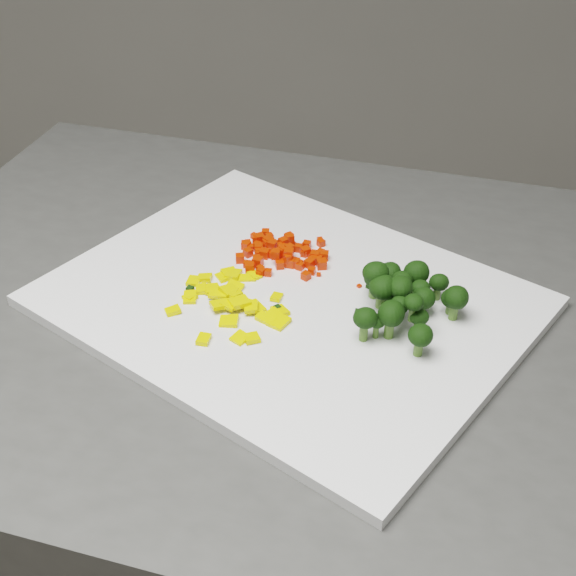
# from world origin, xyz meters

# --- Properties ---
(cutting_board) EXTENTS (0.54, 0.51, 0.01)m
(cutting_board) POSITION_xyz_m (0.35, 0.22, 0.91)
(cutting_board) COLOR white
(cutting_board) RESTS_ON counter_block
(carrot_pile) EXTENTS (0.09, 0.09, 0.03)m
(carrot_pile) POSITION_xyz_m (0.34, 0.29, 0.92)
(carrot_pile) COLOR red
(carrot_pile) RESTS_ON cutting_board
(pepper_pile) EXTENTS (0.11, 0.11, 0.02)m
(pepper_pile) POSITION_xyz_m (0.30, 0.20, 0.92)
(pepper_pile) COLOR yellow
(pepper_pile) RESTS_ON cutting_board
(broccoli_pile) EXTENTS (0.11, 0.11, 0.05)m
(broccoli_pile) POSITION_xyz_m (0.45, 0.19, 0.94)
(broccoli_pile) COLOR black
(broccoli_pile) RESTS_ON cutting_board
(carrot_cube_0) EXTENTS (0.01, 0.01, 0.01)m
(carrot_cube_0) POSITION_xyz_m (0.37, 0.28, 0.92)
(carrot_cube_0) COLOR red
(carrot_cube_0) RESTS_ON carrot_pile
(carrot_cube_1) EXTENTS (0.01, 0.01, 0.01)m
(carrot_cube_1) POSITION_xyz_m (0.34, 0.31, 0.92)
(carrot_cube_1) COLOR red
(carrot_cube_1) RESTS_ON carrot_pile
(carrot_cube_2) EXTENTS (0.01, 0.01, 0.01)m
(carrot_cube_2) POSITION_xyz_m (0.34, 0.27, 0.92)
(carrot_cube_2) COLOR red
(carrot_cube_2) RESTS_ON carrot_pile
(carrot_cube_3) EXTENTS (0.01, 0.01, 0.01)m
(carrot_cube_3) POSITION_xyz_m (0.35, 0.27, 0.92)
(carrot_cube_3) COLOR red
(carrot_cube_3) RESTS_ON carrot_pile
(carrot_cube_4) EXTENTS (0.01, 0.01, 0.01)m
(carrot_cube_4) POSITION_xyz_m (0.32, 0.26, 0.91)
(carrot_cube_4) COLOR red
(carrot_cube_4) RESTS_ON carrot_pile
(carrot_cube_5) EXTENTS (0.01, 0.01, 0.01)m
(carrot_cube_5) POSITION_xyz_m (0.35, 0.28, 0.92)
(carrot_cube_5) COLOR red
(carrot_cube_5) RESTS_ON carrot_pile
(carrot_cube_6) EXTENTS (0.01, 0.01, 0.01)m
(carrot_cube_6) POSITION_xyz_m (0.30, 0.29, 0.91)
(carrot_cube_6) COLOR red
(carrot_cube_6) RESTS_ON carrot_pile
(carrot_cube_7) EXTENTS (0.01, 0.01, 0.01)m
(carrot_cube_7) POSITION_xyz_m (0.31, 0.27, 0.92)
(carrot_cube_7) COLOR red
(carrot_cube_7) RESTS_ON carrot_pile
(carrot_cube_8) EXTENTS (0.01, 0.01, 0.01)m
(carrot_cube_8) POSITION_xyz_m (0.37, 0.28, 0.91)
(carrot_cube_8) COLOR red
(carrot_cube_8) RESTS_ON carrot_pile
(carrot_cube_9) EXTENTS (0.01, 0.01, 0.01)m
(carrot_cube_9) POSITION_xyz_m (0.30, 0.26, 0.91)
(carrot_cube_9) COLOR red
(carrot_cube_9) RESTS_ON carrot_pile
(carrot_cube_10) EXTENTS (0.01, 0.01, 0.01)m
(carrot_cube_10) POSITION_xyz_m (0.30, 0.27, 0.92)
(carrot_cube_10) COLOR red
(carrot_cube_10) RESTS_ON carrot_pile
(carrot_cube_11) EXTENTS (0.01, 0.01, 0.01)m
(carrot_cube_11) POSITION_xyz_m (0.35, 0.27, 0.91)
(carrot_cube_11) COLOR red
(carrot_cube_11) RESTS_ON carrot_pile
(carrot_cube_12) EXTENTS (0.01, 0.01, 0.01)m
(carrot_cube_12) POSITION_xyz_m (0.30, 0.32, 0.91)
(carrot_cube_12) COLOR red
(carrot_cube_12) RESTS_ON carrot_pile
(carrot_cube_13) EXTENTS (0.01, 0.01, 0.01)m
(carrot_cube_13) POSITION_xyz_m (0.37, 0.28, 0.91)
(carrot_cube_13) COLOR red
(carrot_cube_13) RESTS_ON carrot_pile
(carrot_cube_14) EXTENTS (0.01, 0.01, 0.01)m
(carrot_cube_14) POSITION_xyz_m (0.38, 0.29, 0.91)
(carrot_cube_14) COLOR red
(carrot_cube_14) RESTS_ON carrot_pile
(carrot_cube_15) EXTENTS (0.01, 0.01, 0.01)m
(carrot_cube_15) POSITION_xyz_m (0.30, 0.30, 0.92)
(carrot_cube_15) COLOR red
(carrot_cube_15) RESTS_ON carrot_pile
(carrot_cube_16) EXTENTS (0.01, 0.01, 0.01)m
(carrot_cube_16) POSITION_xyz_m (0.36, 0.29, 0.91)
(carrot_cube_16) COLOR red
(carrot_cube_16) RESTS_ON carrot_pile
(carrot_cube_17) EXTENTS (0.01, 0.01, 0.01)m
(carrot_cube_17) POSITION_xyz_m (0.37, 0.31, 0.91)
(carrot_cube_17) COLOR red
(carrot_cube_17) RESTS_ON carrot_pile
(carrot_cube_18) EXTENTS (0.01, 0.01, 0.01)m
(carrot_cube_18) POSITION_xyz_m (0.32, 0.30, 0.91)
(carrot_cube_18) COLOR red
(carrot_cube_18) RESTS_ON carrot_pile
(carrot_cube_19) EXTENTS (0.01, 0.01, 0.01)m
(carrot_cube_19) POSITION_xyz_m (0.36, 0.25, 0.92)
(carrot_cube_19) COLOR red
(carrot_cube_19) RESTS_ON carrot_pile
(carrot_cube_20) EXTENTS (0.01, 0.01, 0.01)m
(carrot_cube_20) POSITION_xyz_m (0.31, 0.26, 0.91)
(carrot_cube_20) COLOR red
(carrot_cube_20) RESTS_ON carrot_pile
(carrot_cube_21) EXTENTS (0.01, 0.01, 0.01)m
(carrot_cube_21) POSITION_xyz_m (0.30, 0.28, 0.92)
(carrot_cube_21) COLOR red
(carrot_cube_21) RESTS_ON carrot_pile
(carrot_cube_22) EXTENTS (0.01, 0.01, 0.01)m
(carrot_cube_22) POSITION_xyz_m (0.35, 0.27, 0.92)
(carrot_cube_22) COLOR red
(carrot_cube_22) RESTS_ON carrot_pile
(carrot_cube_23) EXTENTS (0.01, 0.01, 0.01)m
(carrot_cube_23) POSITION_xyz_m (0.37, 0.29, 0.91)
(carrot_cube_23) COLOR red
(carrot_cube_23) RESTS_ON carrot_pile
(carrot_cube_24) EXTENTS (0.01, 0.01, 0.01)m
(carrot_cube_24) POSITION_xyz_m (0.34, 0.29, 0.92)
(carrot_cube_24) COLOR red
(carrot_cube_24) RESTS_ON carrot_pile
(carrot_cube_25) EXTENTS (0.01, 0.01, 0.01)m
(carrot_cube_25) POSITION_xyz_m (0.38, 0.27, 0.92)
(carrot_cube_25) COLOR red
(carrot_cube_25) RESTS_ON carrot_pile
(carrot_cube_26) EXTENTS (0.01, 0.01, 0.01)m
(carrot_cube_26) POSITION_xyz_m (0.32, 0.31, 0.92)
(carrot_cube_26) COLOR red
(carrot_cube_26) RESTS_ON carrot_pile
(carrot_cube_27) EXTENTS (0.01, 0.01, 0.01)m
(carrot_cube_27) POSITION_xyz_m (0.33, 0.28, 0.92)
(carrot_cube_27) COLOR red
(carrot_cube_27) RESTS_ON carrot_pile
(carrot_cube_28) EXTENTS (0.01, 0.01, 0.01)m
(carrot_cube_28) POSITION_xyz_m (0.32, 0.25, 0.91)
(carrot_cube_28) COLOR red
(carrot_cube_28) RESTS_ON carrot_pile
(carrot_cube_29) EXTENTS (0.01, 0.01, 0.01)m
(carrot_cube_29) POSITION_xyz_m (0.31, 0.29, 0.92)
(carrot_cube_29) COLOR red
(carrot_cube_29) RESTS_ON carrot_pile
(carrot_cube_30) EXTENTS (0.01, 0.01, 0.01)m
(carrot_cube_30) POSITION_xyz_m (0.36, 0.29, 0.92)
(carrot_cube_30) COLOR red
(carrot_cube_30) RESTS_ON carrot_pile
(carrot_cube_31) EXTENTS (0.01, 0.01, 0.01)m
(carrot_cube_31) POSITION_xyz_m (0.37, 0.28, 0.92)
(carrot_cube_31) COLOR red
(carrot_cube_31) RESTS_ON carrot_pile
(carrot_cube_32) EXTENTS (0.01, 0.01, 0.01)m
(carrot_cube_32) POSITION_xyz_m (0.33, 0.28, 0.91)
(carrot_cube_32) COLOR red
(carrot_cube_32) RESTS_ON carrot_pile
(carrot_cube_33) EXTENTS (0.01, 0.01, 0.01)m
(carrot_cube_33) POSITION_xyz_m (0.31, 0.30, 0.91)
(carrot_cube_33) COLOR red
(carrot_cube_33) RESTS_ON carrot_pile
(carrot_cube_34) EXTENTS (0.01, 0.01, 0.01)m
(carrot_cube_34) POSITION_xyz_m (0.34, 0.28, 0.92)
(carrot_cube_34) COLOR red
(carrot_cube_34) RESTS_ON carrot_pile
(carrot_cube_35) EXTENTS (0.01, 0.01, 0.01)m
(carrot_cube_35) POSITION_xyz_m (0.34, 0.26, 0.92)
(carrot_cube_35) COLOR red
(carrot_cube_35) RESTS_ON carrot_pile
(carrot_cube_36) EXTENTS (0.01, 0.01, 0.01)m
(carrot_cube_36) POSITION_xyz_m (0.31, 0.26, 0.91)
(carrot_cube_36) COLOR red
(carrot_cube_36) RESTS_ON carrot_pile
(carrot_cube_37) EXTENTS (0.01, 0.01, 0.01)m
(carrot_cube_37) POSITION_xyz_m (0.34, 0.30, 0.92)
(carrot_cube_37) COLOR red
(carrot_cube_37) RESTS_ON carrot_pile
(carrot_cube_38) EXTENTS (0.01, 0.01, 0.01)m
(carrot_cube_38) POSITION_xyz_m (0.37, 0.27, 0.92)
(carrot_cube_38) COLOR red
(carrot_cube_38) RESTS_ON carrot_pile
(carrot_cube_39) EXTENTS (0.01, 0.01, 0.01)m
(carrot_cube_39) POSITION_xyz_m (0.35, 0.30, 0.91)
(carrot_cube_39) COLOR red
(carrot_cube_39) RESTS_ON carrot_pile
(carrot_cube_40) EXTENTS (0.01, 0.01, 0.01)m
(carrot_cube_40) POSITION_xyz_m (0.38, 0.28, 0.92)
(carrot_cube_40) COLOR red
(carrot_cube_40) RESTS_ON carrot_pile
(carrot_cube_41) EXTENTS (0.01, 0.01, 0.01)m
(carrot_cube_41) POSITION_xyz_m (0.35, 0.27, 0.92)
(carrot_cube_41) COLOR red
(carrot_cube_41) RESTS_ON carrot_pile
(carrot_cube_42) EXTENTS (0.01, 0.01, 0.01)m
(carrot_cube_42) POSITION_xyz_m (0.31, 0.29, 0.91)
(carrot_cube_42) COLOR red
(carrot_cube_42) RESTS_ON carrot_pile
(carrot_cube_43) EXTENTS (0.01, 0.01, 0.01)m
(carrot_cube_43) POSITION_xyz_m (0.31, 0.31, 0.92)
(carrot_cube_43) COLOR red
(carrot_cube_43) RESTS_ON carrot_pile
(carrot_cube_44) EXTENTS (0.01, 0.01, 0.01)m
(carrot_cube_44) POSITION_xyz_m (0.34, 0.28, 0.92)
(carrot_cube_44) COLOR red
(carrot_cube_44) RESTS_ON carrot_pile
(carrot_cube_45) EXTENTS (0.01, 0.01, 0.01)m
(carrot_cube_45) POSITION_xyz_m (0.36, 0.27, 0.91)
(carrot_cube_45) COLOR red
(carrot_cube_45) RESTS_ON carrot_pile
(carrot_cube_46) EXTENTS (0.01, 0.01, 0.01)m
(carrot_cube_46) POSITION_xyz_m (0.32, 0.28, 0.92)
(carrot_cube_46) COLOR red
(carrot_cube_46) RESTS_ON carrot_pile
(carrot_cube_47) EXTENTS (0.01, 0.01, 0.01)m
(carrot_cube_47) POSITION_xyz_m (0.31, 0.26, 0.92)
(carrot_cube_47) COLOR red
(carrot_cube_47) RESTS_ON carrot_pile
(carrot_cube_48) EXTENTS (0.01, 0.01, 0.01)m
(carrot_cube_48) POSITION_xyz_m (0.36, 0.26, 0.91)
(carrot_cube_48) COLOR red
(carrot_cube_48) RESTS_ON carrot_pile
(carrot_cube_49) EXTENTS (0.01, 0.01, 0.01)m
(carrot_cube_49) POSITION_xyz_m (0.37, 0.28, 0.92)
(carrot_cube_49) COLOR red
(carrot_cube_49) RESTS_ON carrot_pile
(carrot_cube_50) EXTENTS (0.01, 0.01, 0.01)m
(carrot_cube_50) POSITION_xyz_m (0.35, 0.30, 0.91)
(carrot_cube_50) COLOR red
(carrot_cube_50) RESTS_ON carrot_pile
(carrot_cube_51) EXTENTS (0.01, 0.01, 0.01)m
(carrot_cube_51) POSITION_xyz_m (0.36, 0.30, 0.92)
(carrot_cube_51) COLOR red
(carrot_cube_51) RESTS_ON carrot_pile
(carrot_cube_52) EXTENTS (0.01, 0.01, 0.01)m
(carrot_cube_52) POSITION_xyz_m (0.34, 0.30, 0.92)
(carrot_cube_52) COLOR red
(carrot_cube_52) RESTS_ON carrot_pile
(carrot_cube_53) EXTENTS (0.01, 0.01, 0.01)m
(carrot_cube_53) POSITION_xyz_m (0.34, 0.29, 0.92)
(carrot_cube_53) COLOR red
(carrot_cube_53) RESTS_ON carrot_pile
(carrot_cube_54) EXTENTS (0.01, 0.01, 0.01)m
(carrot_cube_54) POSITION_xyz_m (0.32, 0.25, 0.91)
(carrot_cube_54) COLOR red
(carrot_cube_54) RESTS_ON carrot_pile
(carrot_cube_55) EXTENTS (0.01, 0.01, 0.01)m
(carrot_cube_55) POSITION_xyz_m (0.33, 0.29, 0.91)
(carrot_cube_55) COLOR red
(carrot_cube_55) RESTS_ON carrot_pile
(carrot_cube_56) EXTENTS (0.01, 0.01, 0.01)m
(carrot_cube_56) POSITION_xyz_m (0.30, 0.30, 0.91)
(carrot_cube_56) COLOR red
(carrot_cube_56) RESTS_ON carrot_pile
(carrot_cube_57) EXTENTS (0.01, 0.01, 0.01)m
(carrot_cube_57) POSITION_xyz_m (0.33, 0.25, 0.91)
(carrot_cube_57) COLOR red
(carrot_cube_57) RESTS_ON carrot_pile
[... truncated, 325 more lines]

